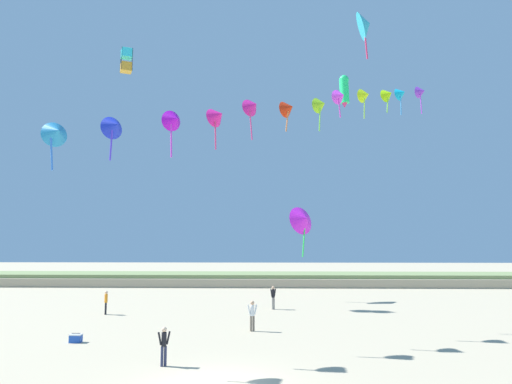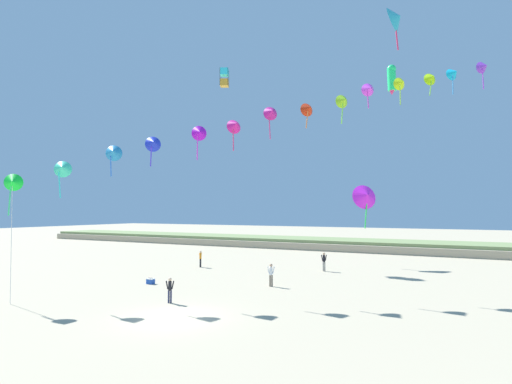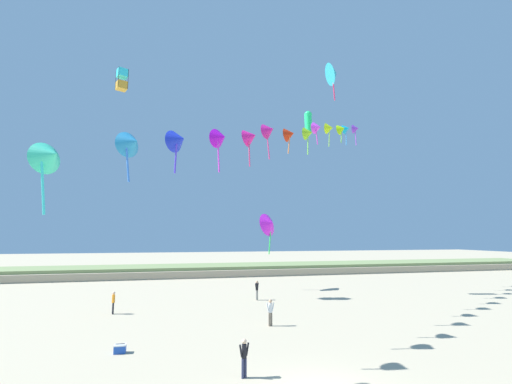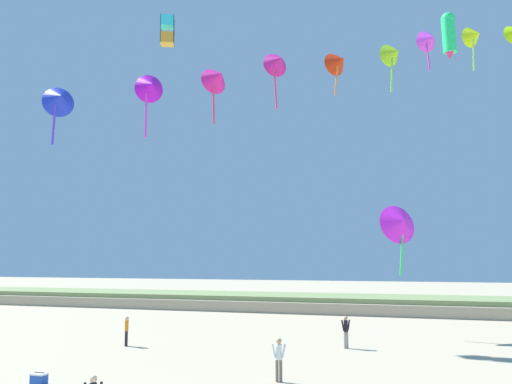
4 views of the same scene
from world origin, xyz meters
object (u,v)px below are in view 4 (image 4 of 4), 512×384
at_px(large_kite_mid_trail, 449,34).
at_px(large_kite_outer_drift, 401,223).
at_px(person_far_left, 279,357).
at_px(person_near_right, 127,329).
at_px(person_near_left, 346,330).
at_px(large_kite_high_solo, 167,31).
at_px(beach_cooler, 39,379).

distance_m(large_kite_mid_trail, large_kite_outer_drift, 11.92).
relative_size(person_far_left, large_kite_mid_trail, 0.60).
bearing_deg(person_far_left, person_near_right, 150.49).
height_order(person_near_left, large_kite_high_solo, large_kite_high_solo).
height_order(person_far_left, beach_cooler, person_far_left).
relative_size(person_near_left, large_kite_high_solo, 0.82).
distance_m(person_near_right, beach_cooler, 9.62).
relative_size(person_far_left, large_kite_outer_drift, 0.36).
height_order(person_far_left, large_kite_high_solo, large_kite_high_solo).
relative_size(person_near_left, person_near_right, 1.07).
bearing_deg(large_kite_mid_trail, large_kite_outer_drift, 131.04).
height_order(person_near_left, large_kite_mid_trail, large_kite_mid_trail).
relative_size(large_kite_mid_trail, beach_cooler, 4.96).
xyz_separation_m(person_near_right, large_kite_mid_trail, (18.08, 4.84, 17.08)).
bearing_deg(large_kite_outer_drift, large_kite_mid_trail, -48.96).
bearing_deg(large_kite_mid_trail, beach_cooler, -138.62).
bearing_deg(large_kite_high_solo, person_near_right, -78.64).
bearing_deg(beach_cooler, large_kite_mid_trail, 41.38).
distance_m(person_near_right, person_far_left, 12.30).
distance_m(person_near_left, person_near_right, 12.34).
relative_size(person_near_left, large_kite_outer_drift, 0.37).
xyz_separation_m(person_near_left, large_kite_mid_trail, (6.13, 1.75, 17.02)).
bearing_deg(beach_cooler, large_kite_outer_drift, 54.56).
xyz_separation_m(person_near_left, person_far_left, (-1.25, -9.15, -0.03)).
bearing_deg(person_near_left, large_kite_outer_drift, 63.18).
bearing_deg(person_near_left, beach_cooler, -128.78).
bearing_deg(large_kite_high_solo, person_far_left, -46.43).
relative_size(person_near_left, beach_cooler, 3.05).
height_order(person_near_left, person_near_right, person_near_left).
height_order(person_near_right, beach_cooler, person_near_right).
bearing_deg(person_near_right, person_far_left, -29.51).
bearing_deg(beach_cooler, person_near_right, 101.47).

